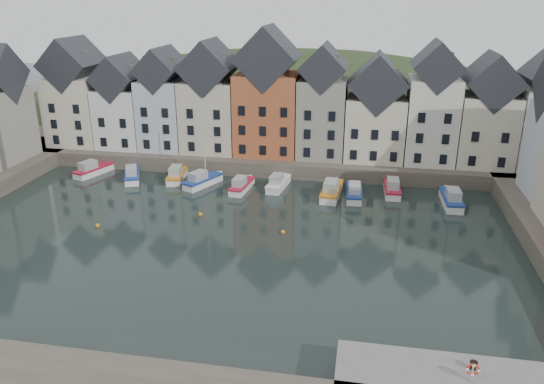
% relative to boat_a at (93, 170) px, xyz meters
% --- Properties ---
extents(ground, '(260.00, 260.00, 0.00)m').
position_rel_boat_a_xyz_m(ground, '(23.11, -19.20, -0.69)').
color(ground, black).
rests_on(ground, ground).
extents(far_quay, '(90.00, 16.00, 2.00)m').
position_rel_boat_a_xyz_m(far_quay, '(23.11, 10.80, 0.31)').
color(far_quay, '#464035').
rests_on(far_quay, ground).
extents(hillside, '(153.60, 70.40, 64.00)m').
position_rel_boat_a_xyz_m(hillside, '(23.12, 36.80, -18.65)').
color(hillside, black).
rests_on(hillside, ground).
extents(far_terrace, '(72.37, 8.16, 17.78)m').
position_rel_boat_a_xyz_m(far_terrace, '(26.32, 8.80, 8.18)').
color(far_terrace, beige).
rests_on(far_terrace, far_quay).
extents(mooring_buoys, '(20.50, 5.50, 0.50)m').
position_rel_boat_a_xyz_m(mooring_buoys, '(19.11, -13.87, -0.54)').
color(mooring_buoys, '#C47717').
rests_on(mooring_buoys, ground).
extents(boat_a, '(3.72, 6.34, 2.33)m').
position_rel_boat_a_xyz_m(boat_a, '(0.00, 0.00, 0.00)').
color(boat_a, silver).
rests_on(boat_a, ground).
extents(boat_b, '(4.14, 6.31, 2.33)m').
position_rel_boat_a_xyz_m(boat_b, '(6.30, -1.08, 0.00)').
color(boat_b, silver).
rests_on(boat_b, ground).
extents(boat_c, '(2.76, 6.35, 2.36)m').
position_rel_boat_a_xyz_m(boat_c, '(12.31, -0.05, 0.01)').
color(boat_c, silver).
rests_on(boat_c, ground).
extents(boat_d, '(4.24, 6.33, 11.65)m').
position_rel_boat_a_xyz_m(boat_d, '(16.31, -1.62, 0.06)').
color(boat_d, silver).
rests_on(boat_d, ground).
extents(boat_e, '(2.33, 5.86, 2.20)m').
position_rel_boat_a_xyz_m(boat_e, '(21.80, -2.44, -0.04)').
color(boat_e, silver).
rests_on(boat_e, ground).
extents(boat_f, '(2.54, 6.06, 2.26)m').
position_rel_boat_a_xyz_m(boat_f, '(26.26, -0.74, -0.02)').
color(boat_f, silver).
rests_on(boat_f, ground).
extents(boat_g, '(2.55, 6.85, 2.58)m').
position_rel_boat_a_xyz_m(boat_g, '(33.27, -2.52, 0.08)').
color(boat_g, silver).
rests_on(boat_g, ground).
extents(boat_h, '(2.12, 6.12, 2.32)m').
position_rel_boat_a_xyz_m(boat_h, '(36.07, -2.46, -0.00)').
color(boat_h, silver).
rests_on(boat_h, ground).
extents(boat_i, '(2.12, 6.26, 2.38)m').
position_rel_boat_a_xyz_m(boat_i, '(40.70, -0.06, 0.02)').
color(boat_i, silver).
rests_on(boat_i, ground).
extents(boat_j, '(2.23, 6.58, 2.50)m').
position_rel_boat_a_xyz_m(boat_j, '(47.54, -2.79, 0.05)').
color(boat_j, silver).
rests_on(boat_j, ground).
extents(mooring_bollard, '(0.48, 0.48, 0.56)m').
position_rel_boat_a_xyz_m(mooring_bollard, '(44.47, -35.70, 1.62)').
color(mooring_bollard, black).
rests_on(mooring_bollard, near_quay).
extents(life_ring_post, '(0.80, 0.17, 1.30)m').
position_rel_boat_a_xyz_m(life_ring_post, '(44.17, -36.89, 2.17)').
color(life_ring_post, gray).
rests_on(life_ring_post, near_quay).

